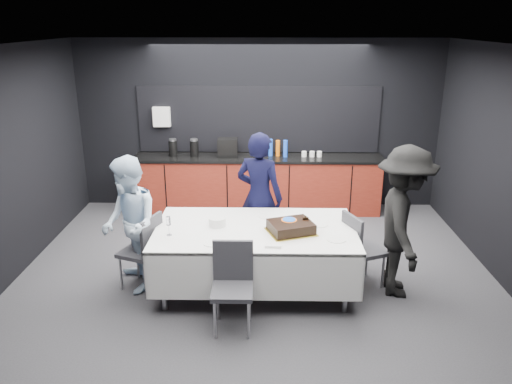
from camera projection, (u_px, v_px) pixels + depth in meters
ground at (256, 272)px, 6.42m from camera, size 6.00×6.00×0.00m
room_shell at (256, 129)px, 5.81m from camera, size 6.04×5.04×2.82m
kitchenette at (257, 179)px, 8.33m from camera, size 4.10×0.64×2.05m
party_table at (255, 239)px, 5.83m from camera, size 2.32×1.32×0.78m
cake_assembly at (291, 227)px, 5.65m from camera, size 0.61×0.56×0.16m
plate_stack at (217, 222)px, 5.84m from camera, size 0.20×0.20×0.10m
loose_plate_near at (212, 243)px, 5.38m from camera, size 0.19×0.19×0.01m
loose_plate_right_a at (319, 224)px, 5.88m from camera, size 0.21×0.21×0.01m
loose_plate_right_b at (336, 239)px, 5.48m from camera, size 0.22×0.22×0.01m
loose_plate_far at (267, 216)px, 6.13m from camera, size 0.21×0.21×0.01m
fork_pile at (273, 245)px, 5.31m from camera, size 0.18×0.12×0.03m
champagne_flute at (168, 222)px, 5.54m from camera, size 0.06×0.06×0.22m
chair_left at (145, 247)px, 5.88m from camera, size 0.54×0.54×0.92m
chair_right at (359, 245)px, 5.92m from camera, size 0.55×0.55×0.92m
chair_near at (233, 279)px, 5.14m from camera, size 0.42×0.42×0.92m
person_center at (259, 197)px, 6.53m from camera, size 0.74×0.62×1.74m
person_left at (130, 225)px, 5.79m from camera, size 0.88×0.97×1.62m
person_right at (403, 222)px, 5.67m from camera, size 0.78×1.21×1.78m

